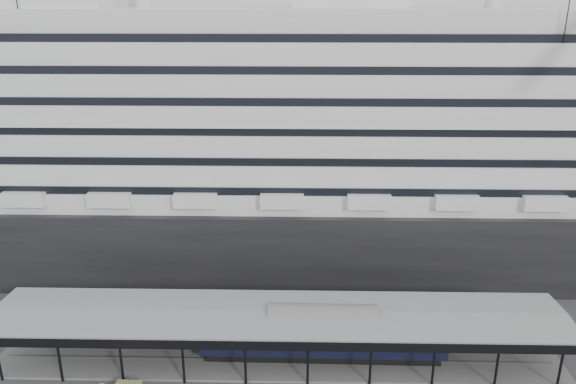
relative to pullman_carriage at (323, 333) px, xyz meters
The scene contains 3 objects.
cruise_ship 31.43m from the pullman_carriage, 99.13° to the left, with size 130.00×30.00×43.90m.
platform_canopy 4.42m from the pullman_carriage, behind, with size 56.00×9.18×5.30m.
pullman_carriage is the anchor object (origin of this frame).
Camera 1 is at (2.01, -42.59, 34.46)m, focal length 35.00 mm.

